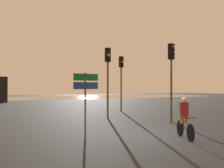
% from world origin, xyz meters
% --- Properties ---
extents(ground_plane, '(120.00, 120.00, 0.00)m').
position_xyz_m(ground_plane, '(0.00, 0.00, 0.00)').
color(ground_plane, black).
extents(water_strip, '(80.00, 16.00, 0.01)m').
position_xyz_m(water_strip, '(0.00, 39.24, 0.00)').
color(water_strip, gray).
rests_on(water_strip, ground).
extents(traffic_light_center, '(0.32, 0.34, 4.54)m').
position_xyz_m(traffic_light_center, '(0.77, 6.10, 3.15)').
color(traffic_light_center, '#4C4719').
rests_on(traffic_light_center, ground).
extents(traffic_light_far_right, '(0.37, 0.39, 4.55)m').
position_xyz_m(traffic_light_far_right, '(3.75, 9.59, 3.16)').
color(traffic_light_far_right, '#4C4719').
rests_on(traffic_light_far_right, ground).
extents(traffic_light_near_right, '(0.37, 0.39, 4.49)m').
position_xyz_m(traffic_light_near_right, '(3.15, 2.76, 3.12)').
color(traffic_light_near_right, '#4C4719').
rests_on(traffic_light_near_right, ground).
extents(direction_sign_post, '(1.10, 0.17, 2.60)m').
position_xyz_m(direction_sign_post, '(-2.70, 1.15, 1.79)').
color(direction_sign_post, slate).
rests_on(direction_sign_post, ground).
extents(cyclist, '(0.74, 1.60, 1.62)m').
position_xyz_m(cyclist, '(0.62, -0.90, 0.82)').
color(cyclist, black).
rests_on(cyclist, ground).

